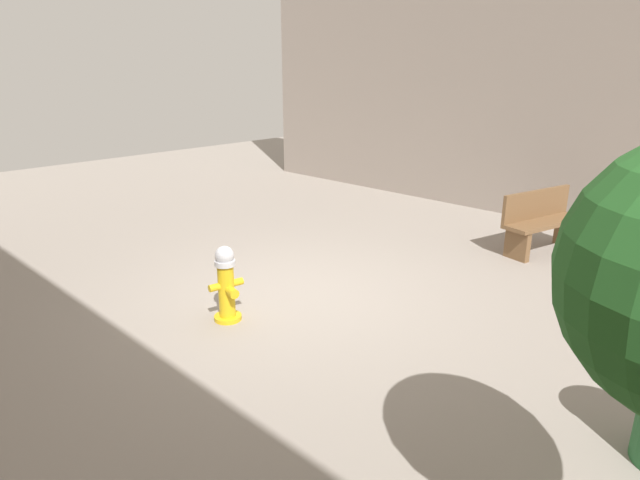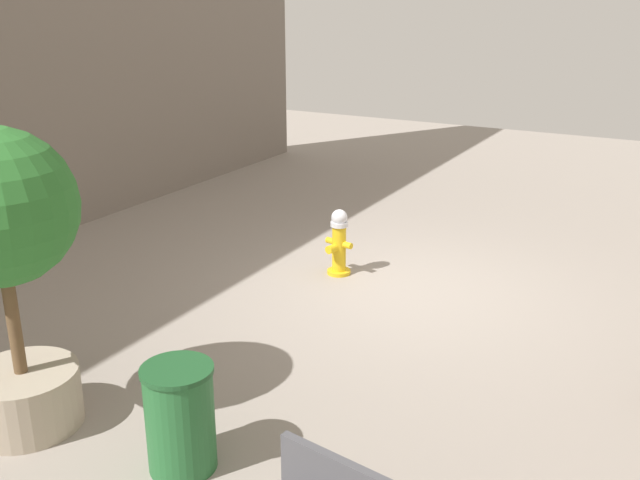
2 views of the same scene
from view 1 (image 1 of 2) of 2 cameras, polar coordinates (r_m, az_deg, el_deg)
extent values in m
plane|color=gray|center=(6.83, -2.66, -6.02)|extent=(23.40, 23.40, 0.00)
cylinder|color=gold|center=(6.34, -9.68, -8.04)|extent=(0.31, 0.31, 0.05)
cylinder|color=gold|center=(6.20, -9.84, -5.30)|extent=(0.18, 0.18, 0.61)
cylinder|color=silver|center=(6.08, -10.01, -2.39)|extent=(0.23, 0.23, 0.06)
sphere|color=silver|center=(6.05, -10.05, -1.61)|extent=(0.21, 0.21, 0.21)
cylinder|color=gold|center=(6.22, -8.73, -4.41)|extent=(0.14, 0.11, 0.08)
cylinder|color=gold|center=(6.12, -11.04, -4.94)|extent=(0.14, 0.11, 0.08)
cylinder|color=gold|center=(6.06, -9.24, -5.49)|extent=(0.13, 0.16, 0.11)
cube|color=brown|center=(9.50, 24.58, 0.75)|extent=(0.19, 0.41, 0.45)
cube|color=brown|center=(8.56, 20.09, -0.48)|extent=(0.19, 0.41, 0.45)
cube|color=brown|center=(8.95, 22.65, 1.72)|extent=(1.55, 0.79, 0.06)
cube|color=brown|center=(9.00, 21.87, 3.55)|extent=(1.46, 0.42, 0.44)
camera|label=2|loc=(8.09, 70.32, 11.89)|focal=40.37mm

